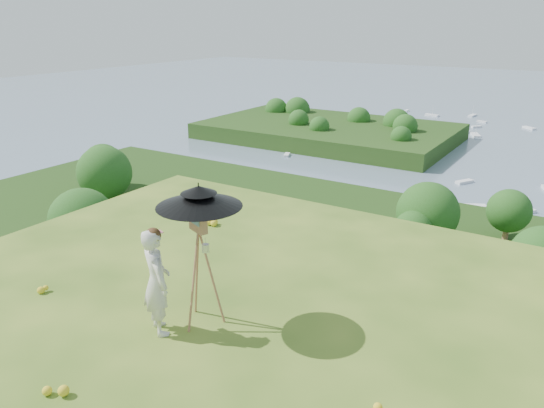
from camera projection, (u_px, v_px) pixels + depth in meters
The scene contains 8 objects.
shoreline_tier at pixel (543, 309), 77.41m from camera, with size 170.00×28.00×8.00m, color slate.
peninsula at pixel (329, 124), 176.72m from camera, with size 90.00×60.00×12.00m, color #17350E, non-canonical shape.
slope_trees at pixel (522, 297), 38.55m from camera, with size 110.00×50.00×6.00m, color #234A16, non-canonical shape.
moored_boats at pixel (534, 158), 151.55m from camera, with size 140.00×140.00×0.70m, color white, non-canonical shape.
painter at pixel (157, 282), 7.17m from camera, with size 0.56×0.37×1.53m, color silver.
field_easel at pixel (200, 267), 7.35m from camera, with size 0.66×0.66×1.75m, color #975E3F, non-canonical shape.
sun_umbrella at pixel (199, 206), 7.07m from camera, with size 1.17×1.17×0.65m, color black, non-canonical shape.
painter_cap at pixel (153, 232), 6.93m from camera, with size 0.20×0.24×0.10m, color pink, non-canonical shape.
Camera 1 is at (2.82, -3.61, 4.13)m, focal length 35.00 mm.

